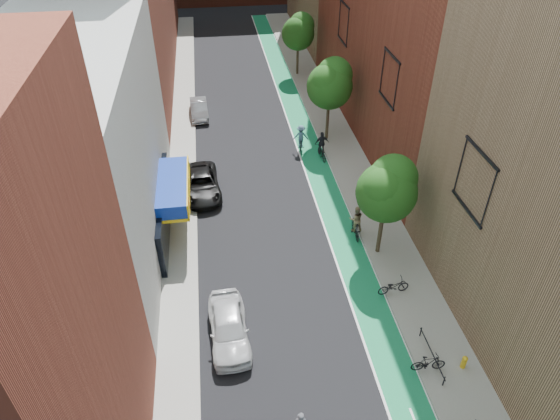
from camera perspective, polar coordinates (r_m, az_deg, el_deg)
name	(u,v)px	position (r m, az deg, el deg)	size (l,w,h in m)	color
bike_lane	(303,129)	(42.82, 2.61, 9.18)	(2.00, 68.00, 0.01)	#157744
sidewalk_left	(183,137)	(42.24, -11.00, 8.20)	(2.00, 68.00, 0.15)	gray
sidewalk_right	(332,127)	(43.28, 5.91, 9.44)	(3.00, 68.00, 0.15)	gray
building_left_white	(77,152)	(29.79, -22.23, 6.17)	(8.00, 20.00, 12.00)	silver
tree_near	(388,188)	(27.63, 12.21, 2.47)	(3.40, 3.36, 6.42)	#332619
tree_mid	(330,83)	(39.32, 5.78, 14.28)	(3.55, 3.53, 6.74)	#332619
tree_far	(299,31)	(52.35, 2.13, 19.78)	(3.30, 3.25, 6.21)	#332619
parked_car_white	(229,327)	(25.03, -5.88, -13.17)	(1.86, 4.63, 1.58)	silver
parked_car_black	(201,184)	(34.80, -8.97, 2.97)	(2.42, 5.25, 1.46)	black
parked_car_silver	(199,109)	(45.29, -9.24, 11.32)	(1.45, 4.15, 1.37)	#999EA2
cyclist_lane_near	(356,224)	(30.91, 8.65, -1.57)	(0.88, 1.85, 2.10)	black
cyclist_lane_mid	(322,149)	(38.46, 4.80, 7.02)	(1.11, 1.92, 2.18)	black
cyclist_lane_far	(301,140)	(39.24, 2.40, 8.02)	(1.26, 1.87, 2.17)	black
parked_bike_mid	(429,363)	(24.76, 16.61, -16.42)	(0.46, 1.63, 0.98)	black
parked_bike_far	(394,286)	(27.66, 12.85, -8.50)	(0.62, 1.78, 0.93)	black
fire_hydrant	(464,362)	(25.44, 20.30, -15.94)	(0.26, 0.26, 0.74)	gold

